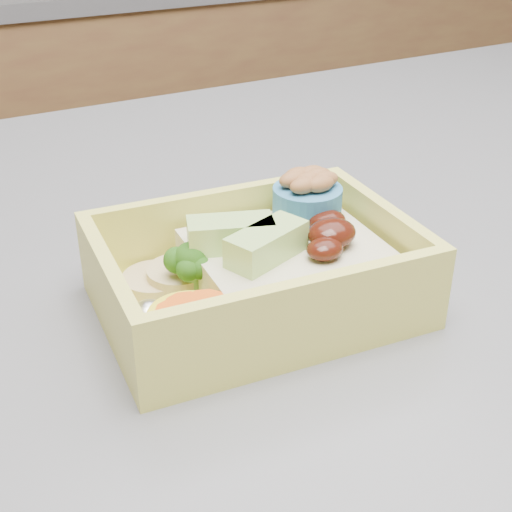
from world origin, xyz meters
TOP-DOWN VIEW (x-y plane):
  - bento_box at (-0.13, -0.08)m, footprint 0.17×0.13m

SIDE VIEW (x-z plane):
  - bento_box at x=-0.13m, z-range 0.91..0.97m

